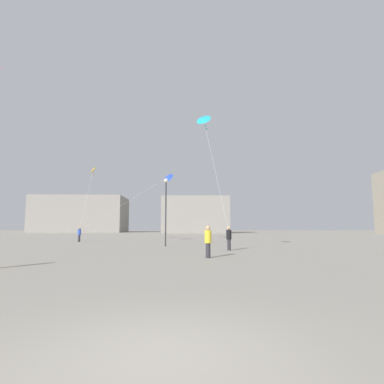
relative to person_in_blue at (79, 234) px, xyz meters
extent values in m
plane|color=#9E9689|center=(13.14, -31.02, -0.93)|extent=(300.00, 300.00, 0.00)
cylinder|color=#2D2D33|center=(0.00, 0.00, -0.54)|extent=(0.25, 0.25, 0.77)
cylinder|color=#3351B7|center=(0.00, 0.00, 0.18)|extent=(0.37, 0.37, 0.67)
sphere|color=tan|center=(0.00, 0.00, 0.64)|extent=(0.25, 0.25, 0.25)
cylinder|color=#2D2D33|center=(14.07, -17.85, -0.53)|extent=(0.26, 0.26, 0.80)
cylinder|color=yellow|center=(14.07, -17.85, 0.22)|extent=(0.38, 0.38, 0.70)
sphere|color=tan|center=(14.07, -17.85, 0.70)|extent=(0.26, 0.26, 0.26)
cylinder|color=#2D2D33|center=(15.69, -12.26, -0.54)|extent=(0.26, 0.26, 0.78)
cylinder|color=black|center=(15.69, -12.26, 0.19)|extent=(0.37, 0.37, 0.68)
sphere|color=tan|center=(15.69, -12.26, 0.66)|extent=(0.26, 0.26, 0.26)
cone|color=yellow|center=(0.62, 1.98, 7.66)|extent=(1.24, 1.40, 0.97)
sphere|color=yellow|center=(0.60, 2.11, 7.45)|extent=(0.10, 0.10, 0.10)
sphere|color=yellow|center=(0.57, 2.25, 7.24)|extent=(0.10, 0.10, 0.10)
sphere|color=yellow|center=(0.54, 2.39, 7.03)|extent=(0.10, 0.10, 0.10)
cylinder|color=silver|center=(0.31, 0.99, 4.01)|extent=(0.64, 2.00, 7.29)
cone|color=blue|center=(9.40, 5.29, 7.17)|extent=(1.68, 1.58, 1.22)
sphere|color=blue|center=(9.27, 5.24, 6.96)|extent=(0.10, 0.10, 0.10)
sphere|color=blue|center=(9.13, 5.20, 6.75)|extent=(0.10, 0.10, 0.10)
sphere|color=blue|center=(9.00, 5.16, 6.54)|extent=(0.10, 0.10, 0.10)
cylinder|color=silver|center=(4.70, 2.64, 3.77)|extent=(9.41, 5.30, 6.81)
cone|color=#1EB2C6|center=(13.88, -13.65, 8.37)|extent=(1.27, 1.12, 0.89)
sphere|color=#1EB2C6|center=(13.95, -13.53, 8.16)|extent=(0.10, 0.10, 0.10)
sphere|color=#1EB2C6|center=(14.03, -13.41, 7.95)|extent=(0.10, 0.10, 0.10)
sphere|color=#1EB2C6|center=(14.10, -13.29, 7.74)|extent=(0.10, 0.10, 0.10)
cylinder|color=silver|center=(14.79, -12.95, 4.37)|extent=(1.83, 1.41, 8.01)
cube|color=gray|center=(-23.86, 63.14, 4.55)|extent=(28.00, 19.34, 10.96)
cube|color=gray|center=(12.14, 51.01, 3.92)|extent=(17.93, 12.16, 9.70)
cylinder|color=#2D2D30|center=(10.58, -7.64, 1.89)|extent=(0.12, 0.12, 5.63)
sphere|color=#EAE5C6|center=(10.58, -7.64, 4.85)|extent=(0.36, 0.36, 0.36)
camera|label=1|loc=(13.69, -35.33, 0.76)|focal=29.55mm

